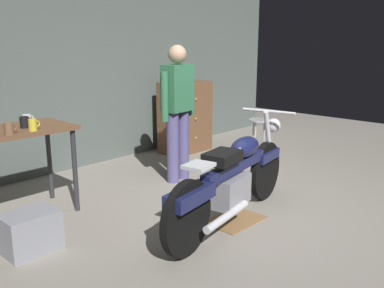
{
  "coord_description": "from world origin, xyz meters",
  "views": [
    {
      "loc": [
        -3.23,
        -2.32,
        1.72
      ],
      "look_at": [
        -0.05,
        0.7,
        0.65
      ],
      "focal_mm": 39.85,
      "sensor_mm": 36.0,
      "label": 1
    }
  ],
  "objects_px": {
    "shop_stool": "(260,129)",
    "mug_yellow_tall": "(33,125)",
    "storage_bin": "(30,232)",
    "wooden_dresser": "(185,117)",
    "motorcycle": "(233,178)",
    "mug_black_matte": "(25,122)",
    "mug_brown_stoneware": "(9,129)",
    "person_standing": "(178,107)",
    "mug_white_ceramic": "(27,119)"
  },
  "relations": [
    {
      "from": "wooden_dresser",
      "to": "mug_yellow_tall",
      "type": "bearing_deg",
      "value": -163.2
    },
    {
      "from": "storage_bin",
      "to": "wooden_dresser",
      "type": "bearing_deg",
      "value": 23.15
    },
    {
      "from": "motorcycle",
      "to": "mug_black_matte",
      "type": "relative_size",
      "value": 17.61
    },
    {
      "from": "shop_stool",
      "to": "storage_bin",
      "type": "relative_size",
      "value": 1.45
    },
    {
      "from": "shop_stool",
      "to": "mug_yellow_tall",
      "type": "xyz_separation_m",
      "value": [
        -3.14,
        0.38,
        0.46
      ]
    },
    {
      "from": "mug_brown_stoneware",
      "to": "mug_yellow_tall",
      "type": "bearing_deg",
      "value": 0.96
    },
    {
      "from": "shop_stool",
      "to": "mug_yellow_tall",
      "type": "relative_size",
      "value": 5.73
    },
    {
      "from": "storage_bin",
      "to": "mug_brown_stoneware",
      "type": "relative_size",
      "value": 3.7
    },
    {
      "from": "motorcycle",
      "to": "storage_bin",
      "type": "distance_m",
      "value": 1.86
    },
    {
      "from": "person_standing",
      "to": "mug_white_ceramic",
      "type": "xyz_separation_m",
      "value": [
        -1.68,
        0.47,
        0.02
      ]
    },
    {
      "from": "mug_black_matte",
      "to": "mug_yellow_tall",
      "type": "distance_m",
      "value": 0.19
    },
    {
      "from": "mug_white_ceramic",
      "to": "person_standing",
      "type": "bearing_deg",
      "value": -15.56
    },
    {
      "from": "mug_black_matte",
      "to": "mug_brown_stoneware",
      "type": "distance_m",
      "value": 0.3
    },
    {
      "from": "wooden_dresser",
      "to": "mug_yellow_tall",
      "type": "xyz_separation_m",
      "value": [
        -2.91,
        -0.88,
        0.41
      ]
    },
    {
      "from": "mug_yellow_tall",
      "to": "storage_bin",
      "type": "bearing_deg",
      "value": -124.31
    },
    {
      "from": "mug_white_ceramic",
      "to": "mug_brown_stoneware",
      "type": "bearing_deg",
      "value": -131.87
    },
    {
      "from": "storage_bin",
      "to": "mug_brown_stoneware",
      "type": "distance_m",
      "value": 0.95
    },
    {
      "from": "person_standing",
      "to": "mug_yellow_tall",
      "type": "height_order",
      "value": "person_standing"
    },
    {
      "from": "mug_yellow_tall",
      "to": "mug_black_matte",
      "type": "bearing_deg",
      "value": 87.06
    },
    {
      "from": "wooden_dresser",
      "to": "mug_black_matte",
      "type": "bearing_deg",
      "value": -166.59
    },
    {
      "from": "storage_bin",
      "to": "shop_stool",
      "type": "bearing_deg",
      "value": 2.28
    },
    {
      "from": "person_standing",
      "to": "storage_bin",
      "type": "relative_size",
      "value": 3.8
    },
    {
      "from": "motorcycle",
      "to": "person_standing",
      "type": "distance_m",
      "value": 1.49
    },
    {
      "from": "storage_bin",
      "to": "mug_brown_stoneware",
      "type": "bearing_deg",
      "value": 76.1
    },
    {
      "from": "wooden_dresser",
      "to": "mug_brown_stoneware",
      "type": "distance_m",
      "value": 3.28
    },
    {
      "from": "person_standing",
      "to": "mug_black_matte",
      "type": "height_order",
      "value": "person_standing"
    },
    {
      "from": "person_standing",
      "to": "mug_white_ceramic",
      "type": "distance_m",
      "value": 1.74
    },
    {
      "from": "mug_yellow_tall",
      "to": "shop_stool",
      "type": "bearing_deg",
      "value": -6.86
    },
    {
      "from": "person_standing",
      "to": "storage_bin",
      "type": "distance_m",
      "value": 2.34
    },
    {
      "from": "person_standing",
      "to": "storage_bin",
      "type": "xyz_separation_m",
      "value": [
        -2.17,
        -0.45,
        -0.76
      ]
    },
    {
      "from": "mug_black_matte",
      "to": "person_standing",
      "type": "bearing_deg",
      "value": -8.11
    },
    {
      "from": "person_standing",
      "to": "mug_brown_stoneware",
      "type": "distance_m",
      "value": 2.04
    },
    {
      "from": "shop_stool",
      "to": "mug_white_ceramic",
      "type": "xyz_separation_m",
      "value": [
        -3.0,
        0.77,
        0.45
      ]
    },
    {
      "from": "person_standing",
      "to": "mug_white_ceramic",
      "type": "bearing_deg",
      "value": -21.71
    },
    {
      "from": "mug_white_ceramic",
      "to": "mug_black_matte",
      "type": "xyz_separation_m",
      "value": [
        -0.12,
        -0.21,
        0.01
      ]
    },
    {
      "from": "wooden_dresser",
      "to": "mug_yellow_tall",
      "type": "relative_size",
      "value": 9.85
    },
    {
      "from": "storage_bin",
      "to": "mug_yellow_tall",
      "type": "relative_size",
      "value": 3.94
    },
    {
      "from": "shop_stool",
      "to": "wooden_dresser",
      "type": "distance_m",
      "value": 1.28
    },
    {
      "from": "wooden_dresser",
      "to": "mug_brown_stoneware",
      "type": "xyz_separation_m",
      "value": [
        -3.14,
        -0.88,
        0.41
      ]
    },
    {
      "from": "person_standing",
      "to": "motorcycle",
      "type": "bearing_deg",
      "value": 61.33
    },
    {
      "from": "motorcycle",
      "to": "mug_yellow_tall",
      "type": "distance_m",
      "value": 1.94
    },
    {
      "from": "shop_stool",
      "to": "mug_brown_stoneware",
      "type": "distance_m",
      "value": 3.41
    },
    {
      "from": "wooden_dresser",
      "to": "mug_black_matte",
      "type": "relative_size",
      "value": 8.94
    },
    {
      "from": "shop_stool",
      "to": "mug_white_ceramic",
      "type": "relative_size",
      "value": 5.5
    },
    {
      "from": "person_standing",
      "to": "wooden_dresser",
      "type": "xyz_separation_m",
      "value": [
        1.1,
        0.95,
        -0.38
      ]
    },
    {
      "from": "mug_black_matte",
      "to": "mug_brown_stoneware",
      "type": "relative_size",
      "value": 1.03
    },
    {
      "from": "motorcycle",
      "to": "mug_white_ceramic",
      "type": "distance_m",
      "value": 2.16
    },
    {
      "from": "wooden_dresser",
      "to": "mug_yellow_tall",
      "type": "distance_m",
      "value": 3.07
    },
    {
      "from": "motorcycle",
      "to": "mug_white_ceramic",
      "type": "bearing_deg",
      "value": 112.56
    },
    {
      "from": "wooden_dresser",
      "to": "person_standing",
      "type": "bearing_deg",
      "value": -139.1
    }
  ]
}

